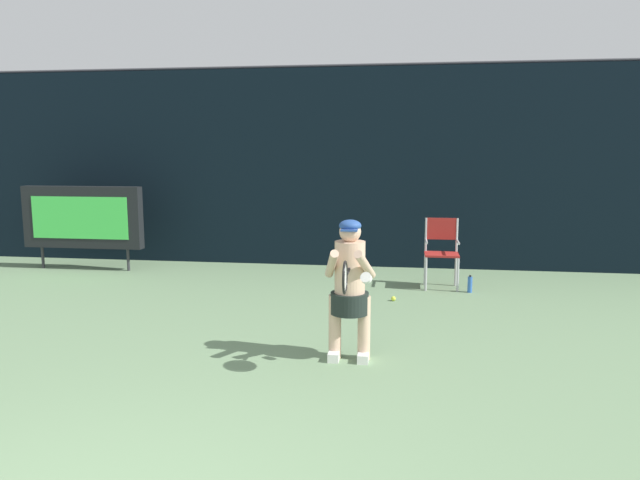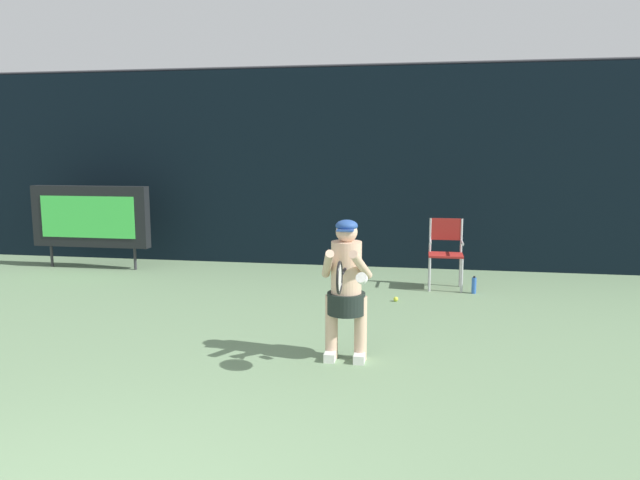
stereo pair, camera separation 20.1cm
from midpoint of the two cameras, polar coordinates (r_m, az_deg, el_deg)
The scene contains 7 objects.
backdrop_screen at distance 11.05m, azimuth 0.22°, elevation 6.92°, with size 18.00×0.12×3.66m.
scoreboard at distance 11.48m, azimuth -20.64°, elevation 2.11°, with size 2.20×0.21×1.50m.
umpire_chair at distance 9.45m, azimuth 12.54°, elevation -0.84°, with size 0.52×0.44×1.08m.
water_bottle at distance 9.28m, azimuth 15.12°, elevation -4.22°, with size 0.07×0.07×0.27m.
tennis_player at distance 6.06m, azimuth 3.48°, elevation -4.32°, with size 0.53×0.60×1.45m.
tennis_racket at distance 5.51m, azimuth 2.96°, elevation -3.57°, with size 0.03×0.60×0.31m.
tennis_ball_spare at distance 8.60m, azimuth 7.94°, elevation -5.62°, with size 0.07×0.07×0.07m.
Camera 2 is at (1.94, -2.37, 2.13)m, focal length 33.44 mm.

